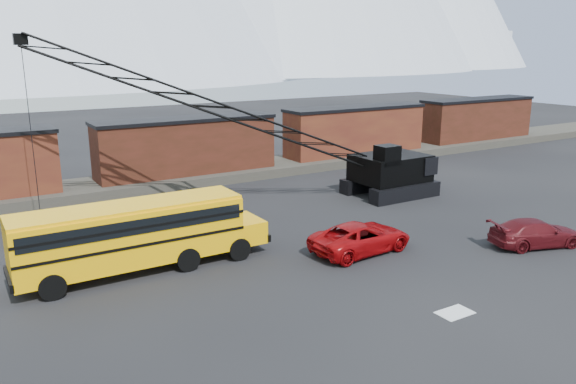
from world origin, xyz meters
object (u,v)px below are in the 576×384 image
object	(u,v)px
school_bus	(138,233)
red_pickup	(361,237)
crawler_crane	(221,110)
maroon_suv	(536,233)

from	to	relation	value
school_bus	red_pickup	size ratio (longest dim) A/B	2.16
crawler_crane	school_bus	bearing A→B (deg)	-136.40
red_pickup	crawler_crane	distance (m)	12.12
school_bus	crawler_crane	world-z (taller)	crawler_crane
school_bus	maroon_suv	xyz separation A→B (m)	(18.30, -7.33, -1.09)
maroon_suv	red_pickup	bearing A→B (deg)	81.78
red_pickup	maroon_suv	size ratio (longest dim) A/B	1.12
school_bus	red_pickup	xyz separation A→B (m)	(10.13, -3.31, -1.04)
red_pickup	maroon_suv	xyz separation A→B (m)	(8.17, -4.02, -0.05)
red_pickup	maroon_suv	distance (m)	9.10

